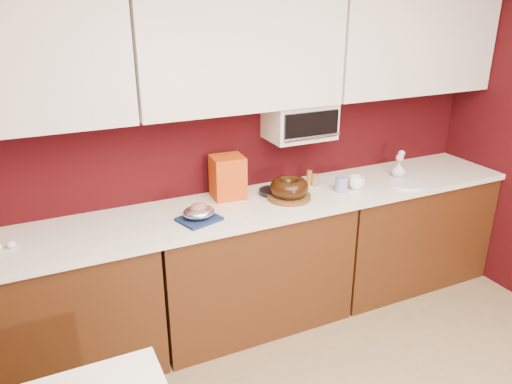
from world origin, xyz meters
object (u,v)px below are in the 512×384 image
object	(u,v)px
flower_vase	(399,168)
coffee_mug	(357,182)
bundt_cake	(289,188)
pandoro_box	(228,177)
toaster_oven	(299,120)
blue_jar	(341,184)
foil_ham_nest	(199,212)

from	to	relation	value
flower_vase	coffee_mug	bearing A→B (deg)	-169.74
bundt_cake	pandoro_box	distance (m)	0.42
coffee_mug	flower_vase	xyz separation A→B (m)	(0.44, 0.08, 0.01)
coffee_mug	bundt_cake	bearing A→B (deg)	175.21
toaster_oven	bundt_cake	world-z (taller)	toaster_oven
flower_vase	blue_jar	bearing A→B (deg)	-173.00
foil_ham_nest	blue_jar	xyz separation A→B (m)	(1.05, 0.04, -0.00)
foil_ham_nest	blue_jar	bearing A→B (deg)	2.15
toaster_oven	coffee_mug	size ratio (longest dim) A/B	4.10
foil_ham_nest	pandoro_box	distance (m)	0.42
foil_ham_nest	pandoro_box	size ratio (longest dim) A/B	0.69
toaster_oven	pandoro_box	world-z (taller)	toaster_oven
bundt_cake	flower_vase	world-z (taller)	bundt_cake
bundt_cake	flower_vase	bearing A→B (deg)	2.19
blue_jar	flower_vase	bearing A→B (deg)	7.00
blue_jar	flower_vase	distance (m)	0.56
bundt_cake	toaster_oven	bearing A→B (deg)	48.10
coffee_mug	blue_jar	xyz separation A→B (m)	(-0.12, 0.01, -0.00)
toaster_oven	foil_ham_nest	world-z (taller)	toaster_oven
foil_ham_nest	pandoro_box	xyz separation A→B (m)	(0.30, 0.28, 0.09)
bundt_cake	pandoro_box	bearing A→B (deg)	150.24
foil_ham_nest	blue_jar	world-z (taller)	blue_jar
flower_vase	bundt_cake	bearing A→B (deg)	-177.81
bundt_cake	pandoro_box	size ratio (longest dim) A/B	0.90
foil_ham_nest	flower_vase	size ratio (longest dim) A/B	1.54
coffee_mug	blue_jar	distance (m)	0.12
toaster_oven	coffee_mug	bearing A→B (deg)	-35.17
bundt_cake	foil_ham_nest	distance (m)	0.66
foil_ham_nest	flower_vase	world-z (taller)	flower_vase
toaster_oven	flower_vase	world-z (taller)	toaster_oven
foil_ham_nest	flower_vase	distance (m)	1.62
toaster_oven	flower_vase	distance (m)	0.89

